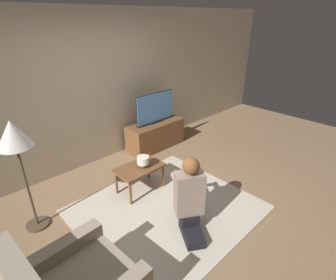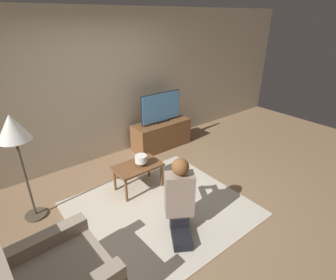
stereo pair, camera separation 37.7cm
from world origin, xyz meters
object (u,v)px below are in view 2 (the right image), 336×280
at_px(person_kneeling, 180,196).
at_px(table_lamp, 141,160).
at_px(coffee_table, 138,168).
at_px(floor_lamp, 14,134).
at_px(tv, 161,108).

height_order(person_kneeling, table_lamp, person_kneeling).
height_order(coffee_table, floor_lamp, floor_lamp).
bearing_deg(coffee_table, table_lamp, -46.14).
bearing_deg(person_kneeling, floor_lamp, -14.28).
relative_size(person_kneeling, table_lamp, 5.63).
bearing_deg(table_lamp, person_kneeling, -96.40).
distance_m(tv, table_lamp, 1.52).
bearing_deg(coffee_table, floor_lamp, 166.86).
bearing_deg(table_lamp, tv, 41.85).
relative_size(tv, coffee_table, 1.27).
distance_m(tv, floor_lamp, 2.68).
height_order(coffee_table, person_kneeling, person_kneeling).
relative_size(tv, person_kneeling, 0.88).
relative_size(coffee_table, floor_lamp, 0.49).
distance_m(tv, person_kneeling, 2.37).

